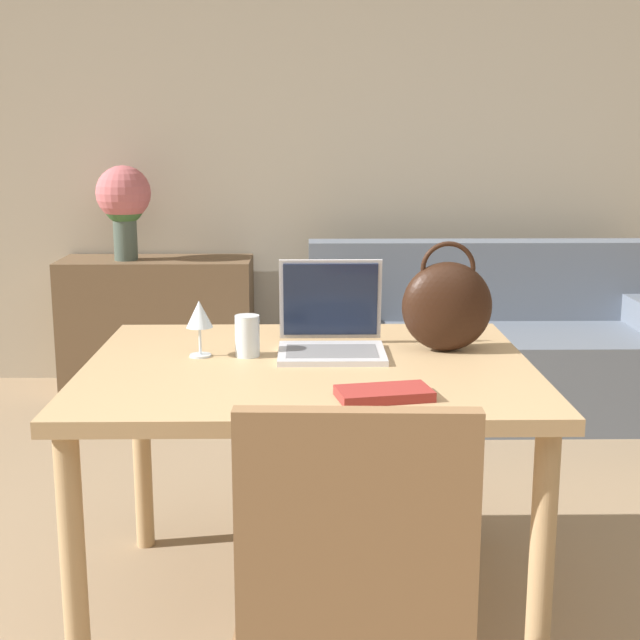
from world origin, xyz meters
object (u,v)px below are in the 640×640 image
Objects in this scene: handbag at (447,305)px; flower_vase at (124,200)px; drinking_glass at (247,336)px; wine_glass at (199,316)px; chair at (354,591)px; couch at (490,354)px; laptop at (331,327)px.

flower_vase is at bearing 122.05° from handbag.
flower_vase is at bearing 109.44° from drinking_glass.
handbag reaches higher than wine_glass.
chair reaches higher than drinking_glass.
flower_vase reaches higher than drinking_glass.
chair is at bearing -66.65° from wine_glass.
drinking_glass is at bearing 107.87° from chair.
couch is 2.27m from wine_glass.
laptop is 0.95× the size of handbag.
flower_vase reaches higher than handbag.
drinking_glass is 0.58m from handbag.
wine_glass is at bearing -73.70° from flower_vase.
drinking_glass is at bearing -70.56° from flower_vase.
laptop reaches higher than drinking_glass.
flower_vase is (-1.34, 2.15, 0.14)m from handbag.
drinking_glass is 0.24× the size of flower_vase.
drinking_glass is at bearing -120.43° from couch.
handbag is at bearing 4.36° from wine_glass.
laptop is 0.38m from wine_glass.
chair is 1.04m from wine_glass.
couch is 2.03m from laptop.
drinking_glass is (-1.08, -1.83, 0.52)m from couch.
couch is (0.82, 2.73, -0.23)m from chair.
laptop is 0.34m from handbag.
drinking_glass is 0.14m from wine_glass.
handbag is at bearing -105.93° from couch.
handbag reaches higher than laptop.
couch is 11.22× the size of wine_glass.
handbag is at bearing 73.84° from chair.
chair is 2.86m from couch.
chair is at bearing -88.92° from laptop.
drinking_glass is (-0.24, -0.06, -0.01)m from laptop.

